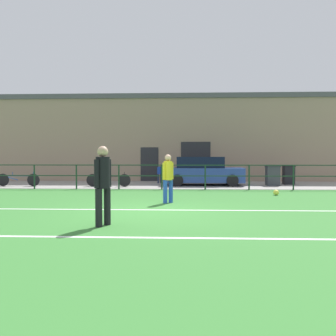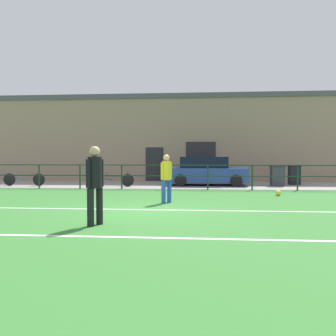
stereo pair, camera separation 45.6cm
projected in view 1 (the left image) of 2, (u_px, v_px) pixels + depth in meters
ground at (149, 212)px, 8.98m from camera, size 60.00×44.00×0.04m
field_line_touchline at (150, 210)px, 9.18m from camera, size 36.00×0.11×0.00m
field_line_hash at (133, 237)px, 6.02m from camera, size 36.00×0.11×0.00m
pavement_strip at (165, 185)px, 17.47m from camera, size 48.00×5.00×0.02m
perimeter_fence at (162, 173)px, 14.95m from camera, size 36.07×0.07×1.15m
clubhouse_facade at (167, 138)px, 21.07m from camera, size 28.00×2.56×5.41m
player_goalkeeper at (103, 181)px, 7.02m from camera, size 0.30×0.42×1.74m
player_striker at (168, 175)px, 10.54m from camera, size 0.35×0.32×1.58m
soccer_ball_spare at (276, 192)px, 12.70m from camera, size 0.22×0.22×0.22m
spectator_child at (160, 172)px, 18.52m from camera, size 0.28×0.19×1.07m
parked_car_red at (203, 172)px, 17.12m from camera, size 4.07×1.85×1.49m
bicycle_parked_0 at (18, 180)px, 16.45m from camera, size 2.22×0.04×0.73m
bicycle_parked_1 at (108, 180)px, 16.27m from camera, size 2.23×0.04×0.73m
trash_bin_0 at (273, 175)px, 16.79m from camera, size 0.68×0.58×1.04m
trash_bin_1 at (289, 175)px, 17.55m from camera, size 0.59×0.50×1.04m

